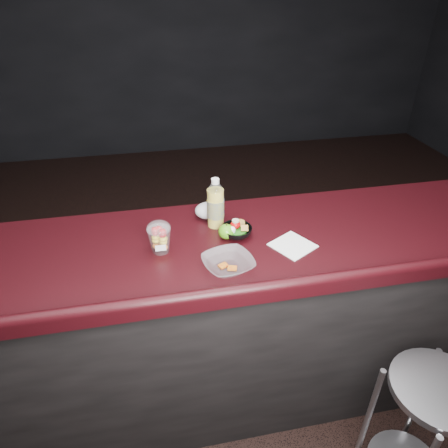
{
  "coord_description": "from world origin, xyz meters",
  "views": [
    {
      "loc": [
        -0.29,
        -1.12,
        2.02
      ],
      "look_at": [
        -0.01,
        0.31,
        1.1
      ],
      "focal_mm": 32.0,
      "sensor_mm": 36.0,
      "label": 1
    }
  ],
  "objects_px": {
    "fruit_cup": "(159,237)",
    "snack_bowl": "(236,231)",
    "lemonade_bottle": "(216,206)",
    "green_apple": "(227,232)",
    "stool_right": "(426,419)",
    "takeout_bowl": "(228,264)"
  },
  "relations": [
    {
      "from": "green_apple",
      "to": "fruit_cup",
      "type": "bearing_deg",
      "value": -171.84
    },
    {
      "from": "lemonade_bottle",
      "to": "snack_bowl",
      "type": "xyz_separation_m",
      "value": [
        0.08,
        -0.1,
        -0.08
      ]
    },
    {
      "from": "stool_right",
      "to": "takeout_bowl",
      "type": "relative_size",
      "value": 3.05
    },
    {
      "from": "green_apple",
      "to": "snack_bowl",
      "type": "bearing_deg",
      "value": 13.03
    },
    {
      "from": "snack_bowl",
      "to": "takeout_bowl",
      "type": "xyz_separation_m",
      "value": [
        -0.08,
        -0.23,
        -0.0
      ]
    },
    {
      "from": "stool_right",
      "to": "green_apple",
      "type": "xyz_separation_m",
      "value": [
        -0.66,
        0.7,
        0.52
      ]
    },
    {
      "from": "snack_bowl",
      "to": "takeout_bowl",
      "type": "bearing_deg",
      "value": -110.45
    },
    {
      "from": "lemonade_bottle",
      "to": "green_apple",
      "type": "bearing_deg",
      "value": -76.23
    },
    {
      "from": "lemonade_bottle",
      "to": "fruit_cup",
      "type": "distance_m",
      "value": 0.31
    },
    {
      "from": "snack_bowl",
      "to": "lemonade_bottle",
      "type": "bearing_deg",
      "value": 126.08
    },
    {
      "from": "stool_right",
      "to": "fruit_cup",
      "type": "distance_m",
      "value": 1.29
    },
    {
      "from": "takeout_bowl",
      "to": "stool_right",
      "type": "bearing_deg",
      "value": -34.4
    },
    {
      "from": "stool_right",
      "to": "lemonade_bottle",
      "type": "bearing_deg",
      "value": 130.48
    },
    {
      "from": "stool_right",
      "to": "snack_bowl",
      "type": "xyz_separation_m",
      "value": [
        -0.62,
        0.71,
        0.51
      ]
    },
    {
      "from": "stool_right",
      "to": "takeout_bowl",
      "type": "height_order",
      "value": "takeout_bowl"
    },
    {
      "from": "fruit_cup",
      "to": "snack_bowl",
      "type": "relative_size",
      "value": 0.85
    },
    {
      "from": "lemonade_bottle",
      "to": "green_apple",
      "type": "xyz_separation_m",
      "value": [
        0.03,
        -0.11,
        -0.07
      ]
    },
    {
      "from": "takeout_bowl",
      "to": "green_apple",
      "type": "bearing_deg",
      "value": 80.19
    },
    {
      "from": "stool_right",
      "to": "snack_bowl",
      "type": "relative_size",
      "value": 4.38
    },
    {
      "from": "lemonade_bottle",
      "to": "snack_bowl",
      "type": "relative_size",
      "value": 1.43
    },
    {
      "from": "lemonade_bottle",
      "to": "green_apple",
      "type": "distance_m",
      "value": 0.14
    },
    {
      "from": "fruit_cup",
      "to": "lemonade_bottle",
      "type": "bearing_deg",
      "value": 30.46
    }
  ]
}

